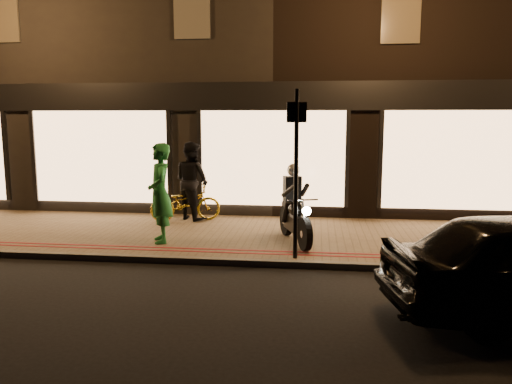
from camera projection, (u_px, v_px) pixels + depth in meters
The scene contains 10 objects.
ground at pixel (252, 267), 8.86m from camera, with size 90.00×90.00×0.00m, color black.
sidewalk at pixel (264, 237), 10.82m from camera, with size 50.00×4.00×0.12m, color brown.
kerb_stone at pixel (253, 263), 8.90m from camera, with size 50.00×0.14×0.12m, color #59544C.
red_kerb_lines at pixel (256, 252), 9.38m from camera, with size 50.00×0.26×0.01m.
building_row at pixel (286, 70), 17.05m from camera, with size 48.00×10.11×8.50m.
motorcycle at pixel (295, 212), 10.09m from camera, with size 0.83×1.87×1.59m.
sign_post at pixel (296, 165), 8.75m from camera, with size 0.35×0.11×3.00m.
bicycle_gold at pixel (186, 203), 12.14m from camera, with size 0.59×1.69×0.89m, color gold.
person_green at pixel (160, 193), 10.01m from camera, with size 0.73×0.48×2.01m, color #1D6D2F.
person_dark at pixel (192, 181), 12.29m from camera, with size 0.94×0.73×1.93m, color black.
Camera 1 is at (1.11, -8.49, 2.64)m, focal length 35.00 mm.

